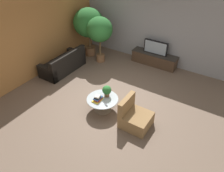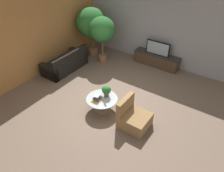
# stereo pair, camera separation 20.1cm
# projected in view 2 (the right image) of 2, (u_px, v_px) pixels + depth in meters

# --- Properties ---
(ground_plane) EXTENTS (24.00, 24.00, 0.00)m
(ground_plane) POSITION_uv_depth(u_px,v_px,m) (111.00, 99.00, 7.28)
(ground_plane) COLOR brown
(back_wall_stone) EXTENTS (7.40, 0.12, 3.00)m
(back_wall_stone) POSITION_uv_depth(u_px,v_px,m) (158.00, 27.00, 8.59)
(back_wall_stone) COLOR #939399
(back_wall_stone) RESTS_ON ground
(side_wall_left) EXTENTS (0.12, 7.40, 3.00)m
(side_wall_left) POSITION_uv_depth(u_px,v_px,m) (42.00, 33.00, 8.05)
(side_wall_left) COLOR #B2753D
(side_wall_left) RESTS_ON ground
(media_console) EXTENTS (1.89, 0.50, 0.50)m
(media_console) POSITION_uv_depth(u_px,v_px,m) (156.00, 59.00, 8.98)
(media_console) COLOR #473323
(media_console) RESTS_ON ground
(television) EXTENTS (0.98, 0.13, 0.54)m
(television) POSITION_uv_depth(u_px,v_px,m) (158.00, 48.00, 8.69)
(television) COLOR black
(television) RESTS_ON media_console
(coffee_table) EXTENTS (0.96, 0.96, 0.44)m
(coffee_table) POSITION_uv_depth(u_px,v_px,m) (102.00, 102.00, 6.69)
(coffee_table) COLOR #756656
(coffee_table) RESTS_ON ground
(couch_by_wall) EXTENTS (0.84, 1.85, 0.84)m
(couch_by_wall) POSITION_uv_depth(u_px,v_px,m) (66.00, 63.00, 8.67)
(couch_by_wall) COLOR black
(couch_by_wall) RESTS_ON ground
(armchair_wicker) EXTENTS (0.80, 0.76, 0.86)m
(armchair_wicker) POSITION_uv_depth(u_px,v_px,m) (133.00, 118.00, 6.16)
(armchair_wicker) COLOR olive
(armchair_wicker) RESTS_ON ground
(potted_palm_tall) EXTENTS (1.27, 1.27, 2.08)m
(potted_palm_tall) POSITION_uv_depth(u_px,v_px,m) (91.00, 23.00, 9.11)
(potted_palm_tall) COLOR brown
(potted_palm_tall) RESTS_ON ground
(potted_palm_corner) EXTENTS (1.04, 1.04, 1.91)m
(potted_palm_corner) POSITION_uv_depth(u_px,v_px,m) (102.00, 30.00, 8.65)
(potted_palm_corner) COLOR brown
(potted_palm_corner) RESTS_ON ground
(potted_plant_tabletop) EXTENTS (0.28, 0.28, 0.37)m
(potted_plant_tabletop) POSITION_uv_depth(u_px,v_px,m) (106.00, 90.00, 6.60)
(potted_plant_tabletop) COLOR brown
(potted_plant_tabletop) RESTS_ON coffee_table
(book_stack) EXTENTS (0.22, 0.32, 0.17)m
(book_stack) POSITION_uv_depth(u_px,v_px,m) (97.00, 98.00, 6.51)
(book_stack) COLOR gold
(book_stack) RESTS_ON coffee_table
(remote_black) EXTENTS (0.15, 0.12, 0.02)m
(remote_black) POSITION_uv_depth(u_px,v_px,m) (105.00, 104.00, 6.37)
(remote_black) COLOR black
(remote_black) RESTS_ON coffee_table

